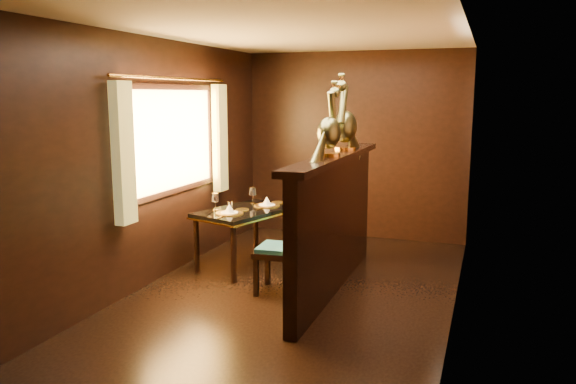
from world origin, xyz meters
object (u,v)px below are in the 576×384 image
Objects in this scene: chair_left at (290,231)px; peacock_right at (346,113)px; peacock_left at (329,119)px; chair_right at (314,217)px; dining_table at (245,215)px.

peacock_right reaches higher than chair_left.
chair_right is at bearing 116.97° from peacock_left.
chair_right is at bearing 168.53° from peacock_right.
chair_left is 0.71m from chair_right.
chair_right reaches higher than dining_table.
dining_table is at bearing 151.36° from peacock_left.
chair_left is at bearing -108.91° from chair_right.
peacock_left is at bearing -90.00° from peacock_right.
chair_left is at bearing -23.07° from dining_table.
peacock_left is at bearing -11.20° from dining_table.
peacock_left is (1.13, -0.62, 1.11)m from dining_table.
chair_left is 1.15m from peacock_left.
peacock_left is 0.61m from peacock_right.
dining_table is at bearing 136.13° from chair_left.
dining_table is 1.84× the size of peacock_left.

